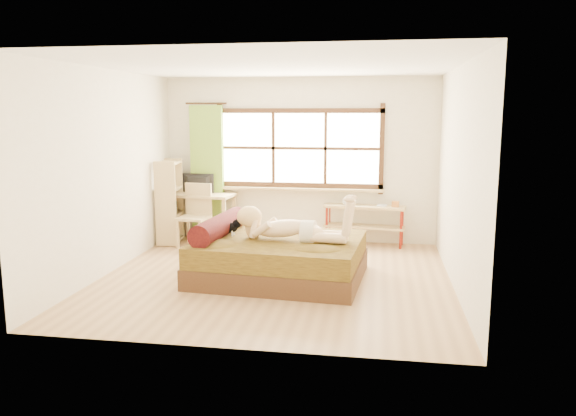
% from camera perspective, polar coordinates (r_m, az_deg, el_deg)
% --- Properties ---
extents(floor, '(4.50, 4.50, 0.00)m').
position_cam_1_polar(floor, '(7.38, -1.33, -7.12)').
color(floor, '#9E754C').
rests_on(floor, ground).
extents(ceiling, '(4.50, 4.50, 0.00)m').
position_cam_1_polar(ceiling, '(7.09, -1.42, 14.28)').
color(ceiling, white).
rests_on(ceiling, wall_back).
extents(wall_back, '(4.50, 0.00, 4.50)m').
position_cam_1_polar(wall_back, '(9.32, 1.17, 4.87)').
color(wall_back, silver).
rests_on(wall_back, floor).
extents(wall_front, '(4.50, 0.00, 4.50)m').
position_cam_1_polar(wall_front, '(4.93, -6.16, 0.49)').
color(wall_front, silver).
rests_on(wall_front, floor).
extents(wall_left, '(0.00, 4.50, 4.50)m').
position_cam_1_polar(wall_left, '(7.84, -17.80, 3.49)').
color(wall_left, silver).
rests_on(wall_left, floor).
extents(wall_right, '(0.00, 4.50, 4.50)m').
position_cam_1_polar(wall_right, '(7.05, 16.93, 2.90)').
color(wall_right, silver).
rests_on(wall_right, floor).
extents(window, '(2.80, 0.16, 1.46)m').
position_cam_1_polar(window, '(9.28, 1.15, 5.83)').
color(window, '#FFEDBF').
rests_on(window, wall_back).
extents(curtain, '(0.55, 0.10, 2.20)m').
position_cam_1_polar(curtain, '(9.56, -8.20, 3.69)').
color(curtain, '#5B9328').
rests_on(curtain, wall_back).
extents(bed, '(2.23, 1.85, 0.80)m').
position_cam_1_polar(bed, '(7.30, -1.25, -4.97)').
color(bed, '#371B10').
rests_on(bed, floor).
extents(woman, '(1.50, 0.54, 0.63)m').
position_cam_1_polar(woman, '(7.10, 0.26, -0.81)').
color(woman, beige).
rests_on(woman, bed).
extents(kitten, '(0.32, 0.15, 0.25)m').
position_cam_1_polar(kitten, '(7.46, -6.18, -1.83)').
color(kitten, black).
rests_on(kitten, bed).
extents(desk, '(1.34, 0.72, 0.80)m').
position_cam_1_polar(desk, '(9.49, -9.30, 0.85)').
color(desk, tan).
rests_on(desk, floor).
extents(monitor, '(0.56, 0.13, 0.32)m').
position_cam_1_polar(monitor, '(9.50, -9.25, 2.48)').
color(monitor, black).
rests_on(monitor, desk).
extents(chair, '(0.50, 0.50, 1.00)m').
position_cam_1_polar(chair, '(9.14, -9.33, -0.35)').
color(chair, tan).
rests_on(chair, floor).
extents(pipe_shelf, '(1.33, 0.47, 0.74)m').
position_cam_1_polar(pipe_shelf, '(9.16, 7.86, -0.81)').
color(pipe_shelf, tan).
rests_on(pipe_shelf, floor).
extents(cup, '(0.13, 0.13, 0.09)m').
position_cam_1_polar(cup, '(9.14, 5.92, 0.60)').
color(cup, gray).
rests_on(cup, pipe_shelf).
extents(book, '(0.18, 0.23, 0.02)m').
position_cam_1_polar(book, '(9.13, 9.05, 0.28)').
color(book, gray).
rests_on(book, pipe_shelf).
extents(bookshelf, '(0.42, 0.63, 1.36)m').
position_cam_1_polar(bookshelf, '(9.41, -11.95, 0.67)').
color(bookshelf, tan).
rests_on(bookshelf, floor).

